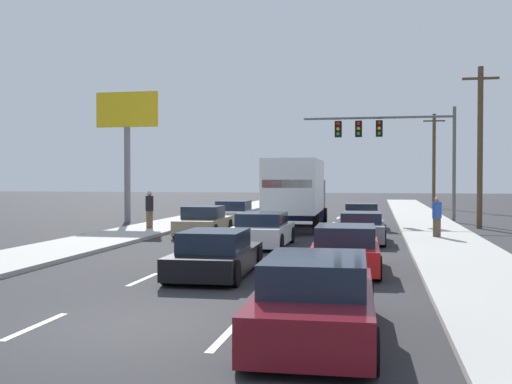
# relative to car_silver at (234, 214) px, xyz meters

# --- Properties ---
(ground_plane) EXTENTS (140.00, 140.00, 0.00)m
(ground_plane) POSITION_rel_car_silver_xyz_m (3.55, 2.32, -0.61)
(ground_plane) COLOR #2B2B2D
(sidewalk_right) EXTENTS (3.12, 80.00, 0.14)m
(sidewalk_right) POSITION_rel_car_silver_xyz_m (10.36, -2.68, -0.54)
(sidewalk_right) COLOR #B2AFA8
(sidewalk_right) RESTS_ON ground_plane
(sidewalk_left) EXTENTS (3.12, 80.00, 0.14)m
(sidewalk_left) POSITION_rel_car_silver_xyz_m (-3.27, -2.68, -0.54)
(sidewalk_left) COLOR #B2AFA8
(sidewalk_left) RESTS_ON ground_plane
(lane_markings) EXTENTS (3.54, 57.00, 0.01)m
(lane_markings) POSITION_rel_car_silver_xyz_m (3.55, -0.44, -0.60)
(lane_markings) COLOR silver
(lane_markings) RESTS_ON ground_plane
(car_silver) EXTENTS (2.05, 4.44, 1.33)m
(car_silver) POSITION_rel_car_silver_xyz_m (0.00, 0.00, 0.00)
(car_silver) COLOR #B7BABF
(car_silver) RESTS_ON ground_plane
(car_tan) EXTENTS (2.00, 4.21, 1.32)m
(car_tan) POSITION_rel_car_silver_xyz_m (0.07, -6.23, -0.01)
(car_tan) COLOR tan
(car_tan) RESTS_ON ground_plane
(box_truck) EXTENTS (2.74, 8.15, 3.45)m
(box_truck) POSITION_rel_car_silver_xyz_m (3.79, -2.58, 1.36)
(box_truck) COLOR white
(box_truck) RESTS_ON ground_plane
(car_white) EXTENTS (1.97, 4.01, 1.28)m
(car_white) POSITION_rel_car_silver_xyz_m (3.48, -10.10, -0.01)
(car_white) COLOR white
(car_white) RESTS_ON ground_plane
(car_black) EXTENTS (1.96, 4.34, 1.21)m
(car_black) POSITION_rel_car_silver_xyz_m (3.51, -17.02, -0.06)
(car_black) COLOR black
(car_black) RESTS_ON ground_plane
(car_orange) EXTENTS (1.98, 4.25, 1.23)m
(car_orange) POSITION_rel_car_silver_xyz_m (6.89, 0.43, -0.06)
(car_orange) COLOR orange
(car_orange) RESTS_ON ground_plane
(car_gray) EXTENTS (1.90, 4.23, 1.21)m
(car_gray) POSITION_rel_car_silver_xyz_m (7.07, -7.78, -0.04)
(car_gray) COLOR slate
(car_gray) RESTS_ON ground_plane
(car_red) EXTENTS (1.96, 4.24, 1.28)m
(car_red) POSITION_rel_car_silver_xyz_m (6.83, -15.57, -0.02)
(car_red) COLOR red
(car_red) RESTS_ON ground_plane
(car_maroon) EXTENTS (2.01, 4.68, 1.33)m
(car_maroon) POSITION_rel_car_silver_xyz_m (6.71, -22.76, 0.01)
(car_maroon) COLOR maroon
(car_maroon) RESTS_ON ground_plane
(traffic_signal_mast) EXTENTS (8.87, 0.69, 6.71)m
(traffic_signal_mast) POSITION_rel_car_silver_xyz_m (8.03, 4.43, 4.49)
(traffic_signal_mast) COLOR #595B56
(traffic_signal_mast) RESTS_ON ground_plane
(utility_pole_mid) EXTENTS (1.80, 0.28, 8.21)m
(utility_pole_mid) POSITION_rel_car_silver_xyz_m (12.80, 0.05, 3.63)
(utility_pole_mid) COLOR brown
(utility_pole_mid) RESTS_ON ground_plane
(utility_pole_far) EXTENTS (1.80, 0.28, 8.03)m
(utility_pole_far) POSITION_rel_car_silver_xyz_m (12.45, 21.50, 3.54)
(utility_pole_far) COLOR brown
(utility_pole_far) RESTS_ON ground_plane
(roadside_billboard) EXTENTS (3.75, 0.36, 7.58)m
(roadside_billboard) POSITION_rel_car_silver_xyz_m (-6.64, 1.01, 4.75)
(roadside_billboard) COLOR slate
(roadside_billboard) RESTS_ON ground_plane
(pedestrian_near_corner) EXTENTS (0.38, 0.38, 1.65)m
(pedestrian_near_corner) POSITION_rel_car_silver_xyz_m (10.12, -6.32, 0.35)
(pedestrian_near_corner) COLOR brown
(pedestrian_near_corner) RESTS_ON sidewalk_right
(pedestrian_mid_block) EXTENTS (0.38, 0.38, 1.80)m
(pedestrian_mid_block) POSITION_rel_car_silver_xyz_m (-3.12, -4.61, 0.43)
(pedestrian_mid_block) COLOR brown
(pedestrian_mid_block) RESTS_ON sidewalk_left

